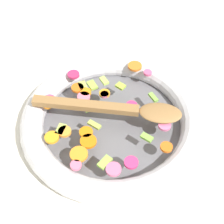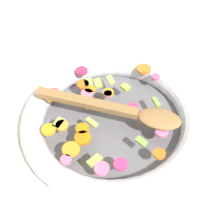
# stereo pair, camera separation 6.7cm
# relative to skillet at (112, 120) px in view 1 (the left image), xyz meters

# --- Properties ---
(ground_plane) EXTENTS (4.00, 4.00, 0.00)m
(ground_plane) POSITION_rel_skillet_xyz_m (0.00, 0.00, -0.02)
(ground_plane) COLOR silver
(skillet) EXTENTS (0.40, 0.40, 0.05)m
(skillet) POSITION_rel_skillet_xyz_m (0.00, 0.00, 0.00)
(skillet) COLOR slate
(skillet) RESTS_ON ground_plane
(chopped_vegetables) EXTENTS (0.27, 0.32, 0.01)m
(chopped_vegetables) POSITION_rel_skillet_xyz_m (-0.03, -0.00, 0.03)
(chopped_vegetables) COLOR orange
(chopped_vegetables) RESTS_ON skillet
(wooden_spoon) EXTENTS (0.32, 0.12, 0.01)m
(wooden_spoon) POSITION_rel_skillet_xyz_m (0.02, -0.01, 0.04)
(wooden_spoon) COLOR olive
(wooden_spoon) RESTS_ON chopped_vegetables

